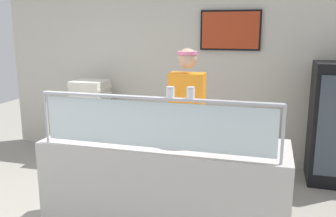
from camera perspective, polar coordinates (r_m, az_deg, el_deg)
The scene contains 12 objects.
ground_plane at distance 4.28m, azimuth 1.97°, elevation -14.89°, with size 12.00×12.00×0.00m, color gray.
shop_rear_unit at distance 5.44m, azimuth 6.33°, elevation 5.99°, with size 6.64×0.13×2.70m.
serving_counter at distance 3.53m, azimuth -0.50°, elevation -12.53°, with size 2.24×0.75×0.95m, color #BCB7B2.
sneeze_guard at distance 2.98m, azimuth -2.23°, elevation -1.49°, with size 2.06×0.06×0.47m.
pizza_tray at distance 3.31m, azimuth 1.31°, elevation -5.10°, with size 0.46×0.46×0.04m.
pizza_server at distance 3.29m, azimuth 0.91°, elevation -4.80°, with size 0.07×0.28×0.01m, color #ADAFB7.
parmesan_shaker at distance 2.90m, azimuth 0.37°, elevation 2.45°, with size 0.07×0.07×0.09m.
pepper_flake_shaker at distance 2.86m, azimuth 3.57°, elevation 2.33°, with size 0.07×0.07×0.10m.
worker_figure at distance 3.99m, azimuth 3.01°, elevation -1.47°, with size 0.41×0.50×1.76m.
drink_fridge at distance 5.09m, azimuth 24.90°, elevation -2.19°, with size 0.62×0.64×1.56m.
prep_shelf at distance 5.70m, azimuth -11.87°, elevation -3.27°, with size 0.70×0.55×0.89m, color #B7BABF.
pizza_box_stack at distance 5.57m, azimuth -12.11°, elevation 2.71°, with size 0.51×0.49×0.31m.
Camera 1 is at (2.02, -2.69, 1.96)m, focal length 38.83 mm.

